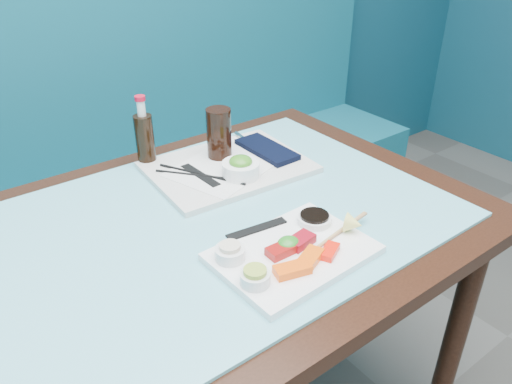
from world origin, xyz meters
TOP-DOWN VIEW (x-y plane):
  - booth_bench at (0.00, 2.29)m, footprint 3.00×0.56m
  - dining_table at (0.00, 1.45)m, footprint 1.40×0.90m
  - glass_top at (0.00, 1.45)m, footprint 1.22×0.76m
  - sashimi_plate at (0.12, 1.23)m, footprint 0.33×0.24m
  - salmon_left at (0.07, 1.17)m, footprint 0.08×0.05m
  - salmon_mid at (0.12, 1.18)m, footprint 0.08×0.06m
  - salmon_right at (0.17, 1.17)m, footprint 0.06×0.05m
  - tuna_left at (0.09, 1.23)m, footprint 0.06×0.04m
  - tuna_right at (0.15, 1.23)m, footprint 0.07×0.05m
  - seaweed_garnish at (0.12, 1.24)m, footprint 0.06×0.06m
  - ramekin_wasabi at (-0.00, 1.19)m, footprint 0.06×0.06m
  - wasabi_fill at (-0.00, 1.19)m, footprint 0.06×0.06m
  - ramekin_ginger at (0.00, 1.28)m, footprint 0.07×0.07m
  - ginger_fill at (0.00, 1.28)m, footprint 0.05×0.05m
  - soy_dish at (0.23, 1.28)m, footprint 0.08×0.08m
  - soy_fill at (0.23, 1.28)m, footprint 0.08×0.08m
  - lemon_wedge at (0.27, 1.20)m, footprint 0.06×0.05m
  - chopstick_sleeve at (0.11, 1.33)m, footprint 0.15×0.04m
  - wooden_chopstick_a at (0.23, 1.21)m, footprint 0.22×0.05m
  - wooden_chopstick_b at (0.24, 1.21)m, footprint 0.20×0.04m
  - serving_tray at (0.23, 1.63)m, footprint 0.44×0.34m
  - paper_placemat at (0.23, 1.63)m, footprint 0.36×0.30m
  - seaweed_bowl at (0.22, 1.56)m, footprint 0.13×0.13m
  - seaweed_salad at (0.22, 1.56)m, footprint 0.06×0.06m
  - cola_glass at (0.24, 1.69)m, footprint 0.07×0.07m
  - navy_pouch at (0.37, 1.63)m, footprint 0.09×0.20m
  - fork at (0.36, 1.74)m, footprint 0.02×0.10m
  - black_chopstick_a at (0.14, 1.62)m, footprint 0.16×0.19m
  - black_chopstick_b at (0.14, 1.62)m, footprint 0.13×0.23m
  - tray_sleeve at (0.14, 1.62)m, footprint 0.03×0.15m
  - cola_bottle_body at (0.07, 1.79)m, footprint 0.06×0.06m
  - cola_bottle_neck at (0.07, 1.79)m, footprint 0.03×0.03m
  - cola_bottle_cap at (0.07, 1.79)m, footprint 0.04×0.04m

SIDE VIEW (x-z plane):
  - booth_bench at x=0.00m, z-range -0.21..0.96m
  - dining_table at x=0.00m, z-range 0.29..1.04m
  - glass_top at x=0.00m, z-range 0.75..0.76m
  - serving_tray at x=0.23m, z-range 0.76..0.77m
  - sashimi_plate at x=0.12m, z-range 0.76..0.77m
  - paper_placemat at x=0.23m, z-range 0.77..0.78m
  - tray_sleeve at x=0.14m, z-range 0.77..0.78m
  - chopstick_sleeve at x=0.11m, z-range 0.77..0.78m
  - black_chopstick_a at x=0.14m, z-range 0.77..0.78m
  - black_chopstick_b at x=0.14m, z-range 0.77..0.78m
  - wooden_chopstick_b at x=0.24m, z-range 0.77..0.78m
  - wooden_chopstick_a at x=0.23m, z-range 0.77..0.78m
  - fork at x=0.36m, z-range 0.77..0.79m
  - salmon_right at x=0.17m, z-range 0.77..0.79m
  - navy_pouch at x=0.37m, z-range 0.77..0.79m
  - soy_dish at x=0.23m, z-range 0.77..0.79m
  - salmon_mid at x=0.12m, z-range 0.77..0.79m
  - salmon_left at x=0.07m, z-range 0.77..0.79m
  - tuna_left at x=0.09m, z-range 0.77..0.79m
  - tuna_right at x=0.15m, z-range 0.77..0.79m
  - ramekin_wasabi at x=0.00m, z-range 0.77..0.80m
  - ramekin_ginger at x=0.00m, z-range 0.77..0.80m
  - seaweed_garnish at x=0.12m, z-range 0.77..0.80m
  - soy_fill at x=0.23m, z-range 0.79..0.80m
  - seaweed_bowl at x=0.22m, z-range 0.77..0.81m
  - lemon_wedge at x=0.27m, z-range 0.77..0.82m
  - wasabi_fill at x=0.00m, z-range 0.80..0.81m
  - ginger_fill at x=0.00m, z-range 0.80..0.81m
  - seaweed_salad at x=0.22m, z-range 0.80..0.83m
  - cola_bottle_body at x=0.07m, z-range 0.76..0.90m
  - cola_glass at x=0.24m, z-range 0.77..0.92m
  - cola_bottle_neck at x=0.07m, z-range 0.90..0.95m
  - cola_bottle_cap at x=0.07m, z-range 0.95..0.96m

